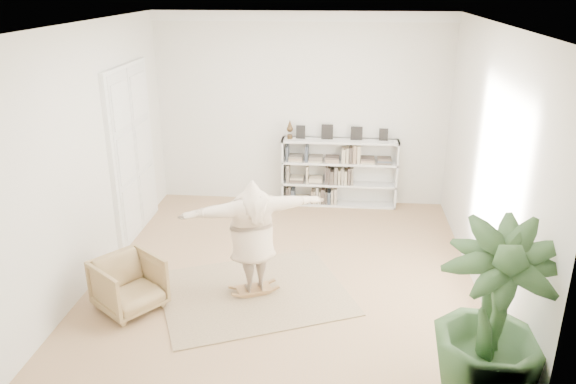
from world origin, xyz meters
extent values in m
plane|color=#A78156|center=(0.00, 0.00, 0.00)|extent=(6.00, 6.00, 0.00)
plane|color=silver|center=(0.00, 3.00, 1.80)|extent=(5.50, 0.00, 5.50)
plane|color=silver|center=(0.00, -3.00, 1.80)|extent=(5.50, 0.00, 5.50)
plane|color=silver|center=(-2.75, 0.00, 1.80)|extent=(0.00, 6.00, 6.00)
plane|color=silver|center=(2.75, 0.00, 1.80)|extent=(0.00, 6.00, 6.00)
plane|color=white|center=(0.00, 0.00, 3.60)|extent=(6.00, 6.00, 0.00)
cube|color=white|center=(0.00, 2.94, 3.51)|extent=(5.50, 0.12, 0.18)
cube|color=white|center=(-2.71, 1.30, 1.40)|extent=(0.08, 1.78, 2.92)
cube|color=silver|center=(-2.69, 0.90, 1.40)|extent=(0.06, 0.78, 2.80)
cube|color=silver|center=(-2.69, 1.70, 1.40)|extent=(0.06, 0.78, 2.80)
cube|color=silver|center=(-0.33, 2.81, 0.65)|extent=(0.04, 0.35, 1.30)
cube|color=silver|center=(1.83, 2.81, 0.65)|extent=(0.04, 0.35, 1.30)
cube|color=silver|center=(0.75, 2.96, 0.65)|extent=(2.20, 0.04, 1.30)
cube|color=silver|center=(0.75, 2.81, 0.02)|extent=(2.20, 0.35, 0.04)
cube|color=silver|center=(0.75, 2.81, 0.43)|extent=(2.20, 0.35, 0.04)
cube|color=silver|center=(0.75, 2.81, 0.86)|extent=(2.20, 0.35, 0.04)
cube|color=silver|center=(0.75, 2.81, 1.28)|extent=(2.20, 0.35, 0.04)
cube|color=black|center=(0.00, 2.85, 1.42)|extent=(0.18, 0.07, 0.24)
cube|color=black|center=(0.50, 2.85, 1.42)|extent=(0.18, 0.07, 0.24)
cube|color=black|center=(1.05, 2.85, 1.42)|extent=(0.18, 0.07, 0.24)
cube|color=black|center=(1.55, 2.85, 1.42)|extent=(0.18, 0.07, 0.24)
imported|color=tan|center=(-1.96, -1.16, 0.36)|extent=(1.10, 1.09, 0.72)
cube|color=tan|center=(-0.38, -0.63, 0.01)|extent=(3.09, 2.83, 0.02)
cube|color=brown|center=(-0.38, -0.63, 0.07)|extent=(0.54, 0.44, 0.03)
cube|color=brown|center=(-0.38, -0.63, 0.04)|extent=(0.31, 0.17, 0.04)
cube|color=brown|center=(-0.38, -0.63, 0.04)|extent=(0.31, 0.17, 0.04)
cube|color=brown|center=(-0.38, -0.63, 0.07)|extent=(0.19, 0.12, 0.10)
cube|color=brown|center=(-0.38, -0.63, 0.07)|extent=(0.19, 0.12, 0.10)
imported|color=beige|center=(-0.38, -0.63, 0.92)|extent=(2.02, 1.28, 1.60)
imported|color=#2C4B25|center=(2.30, -2.55, 1.00)|extent=(1.44, 1.44, 2.01)
camera|label=1|loc=(0.77, -7.40, 4.14)|focal=35.00mm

